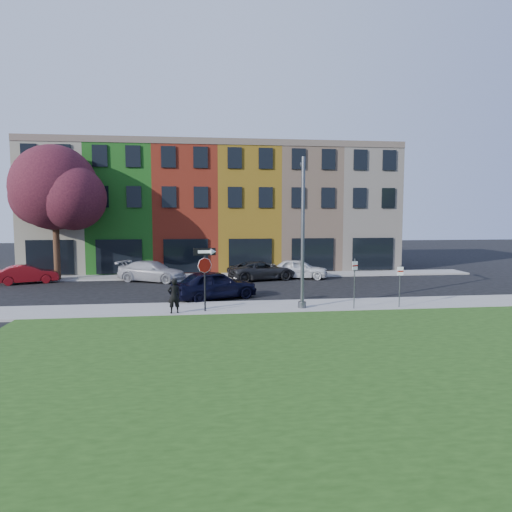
{
  "coord_description": "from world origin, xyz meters",
  "views": [
    {
      "loc": [
        -3.95,
        -19.23,
        4.68
      ],
      "look_at": [
        -1.06,
        4.0,
        2.54
      ],
      "focal_mm": 32.0,
      "sensor_mm": 36.0,
      "label": 1
    }
  ],
  "objects": [
    {
      "name": "sidewalk_far",
      "position": [
        -3.0,
        15.0,
        0.06
      ],
      "size": [
        40.0,
        2.4,
        0.12
      ],
      "primitive_type": "cube",
      "color": "gray",
      "rests_on": "ground"
    },
    {
      "name": "street_lamp",
      "position": [
        1.06,
        2.58,
        3.81
      ],
      "size": [
        0.81,
        2.55,
        7.31
      ],
      "rotation": [
        0.0,
        0.0,
        -0.21
      ],
      "color": "#4D5053",
      "rests_on": "sidewalk_near"
    },
    {
      "name": "parked_car_white",
      "position": [
        3.23,
        13.27,
        0.72
      ],
      "size": [
        3.7,
        5.02,
        1.44
      ],
      "primitive_type": "imported",
      "rotation": [
        0.0,
        0.0,
        1.32
      ],
      "color": "silver",
      "rests_on": "ground"
    },
    {
      "name": "parked_car_red",
      "position": [
        -15.58,
        13.18,
        0.63
      ],
      "size": [
        3.9,
        4.75,
        1.27
      ],
      "primitive_type": "imported",
      "rotation": [
        0.0,
        0.0,
        1.93
      ],
      "color": "maroon",
      "rests_on": "ground"
    },
    {
      "name": "tree_purple",
      "position": [
        -13.86,
        14.4,
        6.4
      ],
      "size": [
        7.1,
        6.21,
        9.39
      ],
      "color": "#2F1E0F",
      "rests_on": "sidewalk_far"
    },
    {
      "name": "parked_car_silver",
      "position": [
        -7.26,
        13.09,
        0.71
      ],
      "size": [
        5.6,
        6.38,
        1.43
      ],
      "primitive_type": "imported",
      "rotation": [
        0.0,
        0.0,
        1.16
      ],
      "color": "#A9A8AD",
      "rests_on": "ground"
    },
    {
      "name": "parking_sign_b",
      "position": [
        5.8,
        1.89,
        1.43
      ],
      "size": [
        0.32,
        0.09,
        2.08
      ],
      "rotation": [
        0.0,
        0.0,
        0.05
      ],
      "color": "#4D5053",
      "rests_on": "sidewalk_near"
    },
    {
      "name": "stop_sign",
      "position": [
        -3.72,
        2.16,
        2.25
      ],
      "size": [
        1.05,
        0.16,
        2.99
      ],
      "rotation": [
        0.0,
        0.0,
        0.12
      ],
      "color": "black",
      "rests_on": "sidewalk_near"
    },
    {
      "name": "sidewalk_near",
      "position": [
        2.0,
        3.0,
        0.06
      ],
      "size": [
        40.0,
        3.0,
        0.12
      ],
      "primitive_type": "cube",
      "color": "gray",
      "rests_on": "ground"
    },
    {
      "name": "sedan_near",
      "position": [
        -3.16,
        5.78,
        0.81
      ],
      "size": [
        5.45,
        6.17,
        1.62
      ],
      "primitive_type": "imported",
      "rotation": [
        0.0,
        0.0,
        1.99
      ],
      "color": "black",
      "rests_on": "ground"
    },
    {
      "name": "ground",
      "position": [
        0.0,
        0.0,
        0.0
      ],
      "size": [
        120.0,
        120.0,
        0.0
      ],
      "primitive_type": "plane",
      "color": "black",
      "rests_on": "ground"
    },
    {
      "name": "rowhouse_block",
      "position": [
        -2.5,
        21.18,
        4.99
      ],
      "size": [
        30.0,
        10.12,
        10.0
      ],
      "color": "beige",
      "rests_on": "ground"
    },
    {
      "name": "man",
      "position": [
        -5.15,
        1.9,
        0.93
      ],
      "size": [
        0.78,
        0.68,
        1.61
      ],
      "primitive_type": "imported",
      "rotation": [
        0.0,
        0.0,
        3.4
      ],
      "color": "black",
      "rests_on": "sidewalk_near"
    },
    {
      "name": "parked_car_dark",
      "position": [
        0.48,
        12.93,
        0.68
      ],
      "size": [
        4.62,
        5.96,
        1.35
      ],
      "primitive_type": "imported",
      "rotation": [
        0.0,
        0.0,
        1.83
      ],
      "color": "black",
      "rests_on": "ground"
    },
    {
      "name": "parking_sign_a",
      "position": [
        3.49,
        1.89,
        1.62
      ],
      "size": [
        0.3,
        0.16,
        2.44
      ],
      "rotation": [
        0.0,
        0.0,
        0.39
      ],
      "color": "#4D5053",
      "rests_on": "sidewalk_near"
    }
  ]
}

